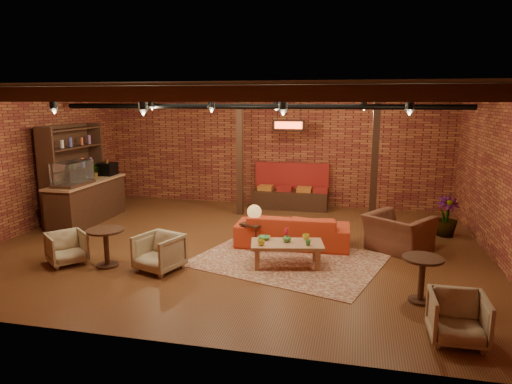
% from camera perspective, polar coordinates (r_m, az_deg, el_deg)
% --- Properties ---
extents(floor, '(10.00, 10.00, 0.00)m').
position_cam_1_polar(floor, '(9.68, -2.43, -6.63)').
color(floor, '#402610').
rests_on(floor, ground).
extents(ceiling, '(10.00, 8.00, 0.02)m').
position_cam_1_polar(ceiling, '(9.20, -2.60, 12.68)').
color(ceiling, black).
rests_on(ceiling, wall_back).
extents(wall_back, '(10.00, 0.02, 3.20)m').
position_cam_1_polar(wall_back, '(13.18, 2.05, 5.33)').
color(wall_back, maroon).
rests_on(wall_back, ground).
extents(wall_front, '(10.00, 0.02, 3.20)m').
position_cam_1_polar(wall_front, '(5.62, -13.22, -3.27)').
color(wall_front, maroon).
rests_on(wall_front, ground).
extents(wall_left, '(0.02, 8.00, 3.20)m').
position_cam_1_polar(wall_left, '(11.65, -27.03, 3.29)').
color(wall_left, maroon).
rests_on(wall_left, ground).
extents(wall_right, '(0.02, 8.00, 3.20)m').
position_cam_1_polar(wall_right, '(9.35, 28.57, 1.44)').
color(wall_right, maroon).
rests_on(wall_right, ground).
extents(ceiling_beams, '(9.80, 6.40, 0.22)m').
position_cam_1_polar(ceiling_beams, '(9.20, -2.59, 11.93)').
color(ceiling_beams, black).
rests_on(ceiling_beams, ceiling).
extents(ceiling_pipe, '(9.60, 0.12, 0.12)m').
position_cam_1_polar(ceiling_pipe, '(10.75, -0.31, 10.64)').
color(ceiling_pipe, black).
rests_on(ceiling_pipe, ceiling).
extents(post_left, '(0.16, 0.16, 3.20)m').
position_cam_1_polar(post_left, '(11.95, -2.04, 4.70)').
color(post_left, black).
rests_on(post_left, ground).
extents(post_right, '(0.16, 0.16, 3.20)m').
position_cam_1_polar(post_right, '(10.98, 14.61, 3.74)').
color(post_right, black).
rests_on(post_right, ground).
extents(service_counter, '(0.80, 2.50, 1.60)m').
position_cam_1_polar(service_counter, '(12.03, -20.37, 0.18)').
color(service_counter, black).
rests_on(service_counter, ground).
extents(plant_counter, '(0.35, 0.39, 0.30)m').
position_cam_1_polar(plant_counter, '(12.08, -19.60, 2.29)').
color(plant_counter, '#337F33').
rests_on(plant_counter, service_counter).
extents(shelving_hutch, '(0.52, 2.00, 2.40)m').
position_cam_1_polar(shelving_hutch, '(12.27, -21.82, 2.18)').
color(shelving_hutch, black).
rests_on(shelving_hutch, ground).
extents(banquette, '(2.10, 0.70, 1.00)m').
position_cam_1_polar(banquette, '(12.81, 4.28, 0.14)').
color(banquette, maroon).
rests_on(banquette, ground).
extents(service_sign, '(0.86, 0.06, 0.30)m').
position_cam_1_polar(service_sign, '(12.13, 4.10, 8.33)').
color(service_sign, '#FF4319').
rests_on(service_sign, ceiling).
extents(ceiling_spotlights, '(6.40, 4.40, 0.28)m').
position_cam_1_polar(ceiling_spotlights, '(9.20, -2.58, 10.56)').
color(ceiling_spotlights, black).
rests_on(ceiling_spotlights, ceiling).
extents(rug, '(3.91, 3.39, 0.01)m').
position_cam_1_polar(rug, '(8.81, 4.06, -8.46)').
color(rug, maroon).
rests_on(rug, floor).
extents(sofa, '(2.36, 0.99, 0.68)m').
position_cam_1_polar(sofa, '(9.54, 4.62, -4.78)').
color(sofa, '#B53219').
rests_on(sofa, floor).
extents(coffee_table, '(1.41, 0.90, 0.70)m').
position_cam_1_polar(coffee_table, '(8.39, 3.80, -6.66)').
color(coffee_table, '#9E6949').
rests_on(coffee_table, floor).
extents(side_table_lamp, '(0.58, 0.58, 0.92)m').
position_cam_1_polar(side_table_lamp, '(9.27, -0.21, -2.93)').
color(side_table_lamp, black).
rests_on(side_table_lamp, floor).
extents(round_table_left, '(0.67, 0.67, 0.70)m').
position_cam_1_polar(round_table_left, '(8.78, -18.24, -5.87)').
color(round_table_left, black).
rests_on(round_table_left, floor).
extents(armchair_a, '(0.87, 0.88, 0.66)m').
position_cam_1_polar(armchair_a, '(9.22, -22.59, -6.30)').
color(armchair_a, beige).
rests_on(armchair_a, floor).
extents(armchair_b, '(0.89, 0.86, 0.73)m').
position_cam_1_polar(armchair_b, '(8.36, -12.03, -7.18)').
color(armchair_b, beige).
rests_on(armchair_b, floor).
extents(armchair_right, '(1.38, 1.29, 1.01)m').
position_cam_1_polar(armchair_right, '(9.58, 17.39, -4.19)').
color(armchair_right, brown).
rests_on(armchair_right, floor).
extents(side_table_book, '(0.48, 0.48, 0.48)m').
position_cam_1_polar(side_table_book, '(9.78, 17.09, -4.32)').
color(side_table_book, black).
rests_on(side_table_book, floor).
extents(round_table_right, '(0.60, 0.60, 0.70)m').
position_cam_1_polar(round_table_right, '(7.35, 20.05, -9.39)').
color(round_table_right, black).
rests_on(round_table_right, floor).
extents(armchair_far, '(0.67, 0.63, 0.69)m').
position_cam_1_polar(armchair_far, '(6.43, 23.93, -13.96)').
color(armchair_far, beige).
rests_on(armchair_far, floor).
extents(plant_tall, '(1.85, 1.85, 2.69)m').
position_cam_1_polar(plant_tall, '(10.85, 23.07, 1.74)').
color(plant_tall, '#4C7F4C').
rests_on(plant_tall, floor).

